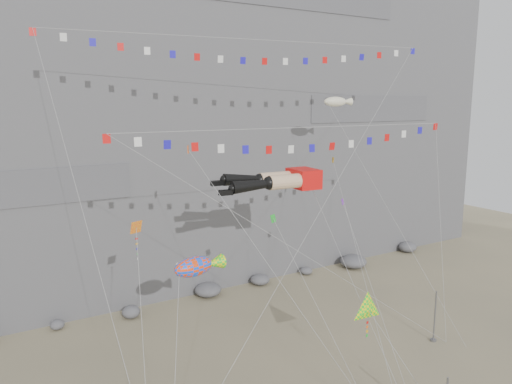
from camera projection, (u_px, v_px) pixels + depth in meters
ground at (315, 376)px, 34.71m from camera, size 120.00×120.00×0.00m
cliff at (147, 47)px, 57.12m from camera, size 80.00×28.00×50.00m
talus_boulders at (208, 290)px, 48.90m from camera, size 60.00×3.00×1.20m
anchor_pole_right at (435, 316)px, 39.46m from camera, size 0.12×0.12×4.20m
legs_kite at (278, 181)px, 37.12m from camera, size 8.35×15.17×18.77m
flag_banner_upper at (254, 40)px, 39.90m from camera, size 32.28×17.07×31.49m
flag_banner_lower at (302, 128)px, 34.47m from camera, size 26.68×4.91×20.89m
harlequin_kite at (136, 228)px, 30.27m from camera, size 2.83×7.80×13.40m
fish_windsock at (194, 267)px, 31.48m from camera, size 6.82×8.33×12.24m
delta_kite at (368, 310)px, 31.98m from camera, size 2.80×5.50×7.91m
blimp_windsock at (336, 102)px, 46.02m from camera, size 3.97×14.96×23.51m
small_kite_a at (191, 154)px, 34.11m from camera, size 7.17×12.79×20.77m
small_kite_b at (344, 205)px, 39.10m from camera, size 3.32×10.82×15.25m
small_kite_c at (274, 221)px, 34.32m from camera, size 2.21×9.53×14.10m
small_kite_d at (334, 164)px, 43.55m from camera, size 7.79×16.15×21.94m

